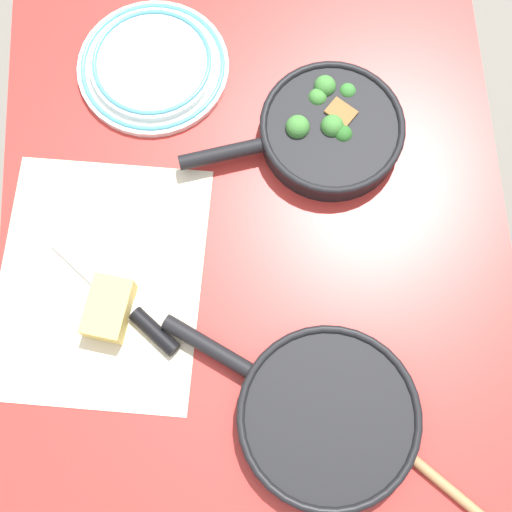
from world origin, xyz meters
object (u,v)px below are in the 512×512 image
object	(u,v)px
skillet_eggs	(326,416)
cheese_block	(109,309)
grater_knife	(132,311)
skillet_broccoli	(328,129)
dinner_plate_stack	(153,65)
wooden_spoon	(415,460)

from	to	relation	value
skillet_eggs	cheese_block	size ratio (longest dim) A/B	3.51
skillet_eggs	grater_knife	distance (m)	0.33
skillet_broccoli	skillet_eggs	xyz separation A→B (m)	(0.45, -0.04, -0.01)
skillet_broccoli	skillet_eggs	bearing A→B (deg)	74.32
dinner_plate_stack	grater_knife	bearing A→B (deg)	-4.82
skillet_broccoli	dinner_plate_stack	bearing A→B (deg)	-37.23
skillet_eggs	dinner_plate_stack	world-z (taller)	skillet_eggs
skillet_broccoli	wooden_spoon	distance (m)	0.52
wooden_spoon	dinner_plate_stack	distance (m)	0.75
skillet_eggs	dinner_plate_stack	xyz separation A→B (m)	(-0.59, -0.24, -0.01)
skillet_broccoli	cheese_block	world-z (taller)	skillet_broccoli
skillet_broccoli	grater_knife	xyz separation A→B (m)	(0.28, -0.32, -0.02)
grater_knife	dinner_plate_stack	world-z (taller)	dinner_plate_stack
skillet_broccoli	skillet_eggs	world-z (taller)	skillet_broccoli
skillet_broccoli	cheese_block	xyz separation A→B (m)	(0.28, -0.35, -0.01)
grater_knife	skillet_eggs	bearing A→B (deg)	-165.99
grater_knife	dinner_plate_stack	distance (m)	0.42
grater_knife	cheese_block	xyz separation A→B (m)	(-0.00, -0.03, 0.01)
skillet_eggs	grater_knife	world-z (taller)	skillet_eggs
skillet_eggs	wooden_spoon	xyz separation A→B (m)	(0.07, 0.12, -0.01)
skillet_broccoli	cheese_block	size ratio (longest dim) A/B	3.46
wooden_spoon	cheese_block	bearing A→B (deg)	14.26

